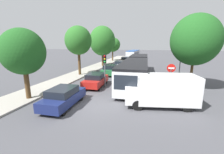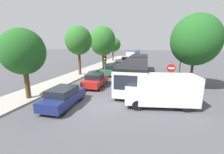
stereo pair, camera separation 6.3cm
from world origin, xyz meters
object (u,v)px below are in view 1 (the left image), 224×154
at_px(articulated_bus, 137,67).
at_px(queued_car_red, 96,80).
at_px(tree_left_mid, 78,41).
at_px(tree_left_near, 23,52).
at_px(white_van, 163,90).
at_px(no_entry_sign, 171,75).
at_px(queued_car_tan, 126,60).
at_px(traffic_light, 105,63).
at_px(tree_right_near, 196,41).
at_px(tree_left_far, 103,42).
at_px(tree_left_distant, 113,45).
at_px(queued_car_green, 110,70).
at_px(queued_car_navy, 63,97).
at_px(queued_car_silver, 120,64).
at_px(direction_sign_post, 180,61).
at_px(city_bus_rear, 133,54).

distance_m(articulated_bus, queued_car_red, 6.33).
bearing_deg(tree_left_mid, tree_left_near, -87.78).
xyz_separation_m(white_van, no_entry_sign, (0.72, 2.39, 0.64)).
bearing_deg(tree_left_mid, queued_car_tan, 73.92).
distance_m(queued_car_red, queued_car_tan, 19.19).
bearing_deg(tree_left_mid, traffic_light, -40.76).
relative_size(queued_car_red, tree_right_near, 0.57).
height_order(tree_left_near, tree_left_far, tree_left_far).
xyz_separation_m(queued_car_tan, tree_left_near, (-3.81, -24.29, 3.08)).
bearing_deg(tree_left_distant, queued_car_tan, -43.77).
bearing_deg(queued_car_tan, queued_car_green, 178.06).
bearing_deg(queued_car_green, queued_car_tan, -1.94).
bearing_deg(white_van, tree_left_far, -69.95).
height_order(articulated_bus, queued_car_navy, articulated_bus).
xyz_separation_m(queued_car_silver, tree_left_mid, (-4.17, -7.92, 4.10)).
height_order(queued_car_navy, tree_right_near, tree_right_near).
bearing_deg(queued_car_navy, queued_car_silver, -2.54).
xyz_separation_m(direction_sign_post, tree_left_mid, (-13.01, 1.09, 2.23)).
bearing_deg(articulated_bus, city_bus_rear, -174.09).
height_order(queued_car_green, tree_left_far, tree_left_far).
relative_size(no_entry_sign, tree_left_distant, 0.47).
xyz_separation_m(traffic_light, no_entry_sign, (6.29, -1.39, -0.62)).
bearing_deg(queued_car_silver, queued_car_red, 178.80).
xyz_separation_m(articulated_bus, queued_car_navy, (-4.18, -10.50, -0.80)).
distance_m(queued_car_navy, queued_car_tan, 24.70).
bearing_deg(white_van, tree_left_mid, -48.06).
relative_size(direction_sign_post, tree_left_distant, 0.60).
xyz_separation_m(white_van, tree_left_mid, (-10.83, 8.30, 3.54)).
bearing_deg(articulated_bus, queued_car_red, -39.30).
distance_m(city_bus_rear, direction_sign_post, 31.54).
bearing_deg(tree_left_near, tree_left_far, 89.78).
bearing_deg(city_bus_rear, queued_car_silver, -176.40).
xyz_separation_m(queued_car_tan, tree_left_mid, (-4.19, -14.53, 4.01)).
xyz_separation_m(queued_car_red, tree_left_distant, (-4.23, 23.16, 3.49)).
distance_m(articulated_bus, queued_car_silver, 8.57).
bearing_deg(queued_car_tan, direction_sign_post, -152.15).
bearing_deg(tree_left_near, queued_car_red, 52.68).
bearing_deg(queued_car_silver, tree_right_near, -140.33).
bearing_deg(direction_sign_post, tree_left_mid, -6.99).
distance_m(traffic_light, tree_right_near, 8.98).
height_order(queued_car_green, queued_car_silver, queued_car_green).
bearing_deg(queued_car_green, queued_car_silver, -2.15).
height_order(city_bus_rear, tree_left_mid, tree_left_mid).
xyz_separation_m(white_van, tree_left_far, (-10.37, 17.53, 3.59)).
relative_size(queued_car_red, tree_left_far, 0.52).
bearing_deg(tree_left_distant, tree_left_far, -87.45).
bearing_deg(tree_right_near, direction_sign_post, 112.57).
height_order(queued_car_red, tree_left_mid, tree_left_mid).
bearing_deg(queued_car_tan, traffic_light, -178.42).
relative_size(city_bus_rear, white_van, 2.11).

